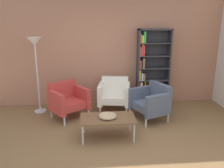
{
  "coord_description": "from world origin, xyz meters",
  "views": [
    {
      "loc": [
        -0.43,
        -3.34,
        2.13
      ],
      "look_at": [
        -0.07,
        0.84,
        0.95
      ],
      "focal_mm": 37.38,
      "sensor_mm": 36.0,
      "label": 1
    }
  ],
  "objects_px": {
    "decorative_bowl": "(108,116)",
    "armchair_by_bookshelf": "(114,94)",
    "armchair_spare_guest": "(68,100)",
    "armchair_corner_red": "(152,101)",
    "bookshelf_tall": "(150,69)",
    "floor_lamp_torchiere": "(35,51)",
    "coffee_table_low": "(108,119)"
  },
  "relations": [
    {
      "from": "armchair_corner_red",
      "to": "floor_lamp_torchiere",
      "type": "xyz_separation_m",
      "value": [
        -2.51,
        0.65,
        1.03
      ]
    },
    {
      "from": "armchair_spare_guest",
      "to": "floor_lamp_torchiere",
      "type": "bearing_deg",
      "value": 115.51
    },
    {
      "from": "bookshelf_tall",
      "to": "decorative_bowl",
      "type": "distance_m",
      "value": 2.12
    },
    {
      "from": "armchair_corner_red",
      "to": "armchair_spare_guest",
      "type": "bearing_deg",
      "value": -121.83
    },
    {
      "from": "armchair_spare_guest",
      "to": "floor_lamp_torchiere",
      "type": "relative_size",
      "value": 0.54
    },
    {
      "from": "armchair_spare_guest",
      "to": "armchair_corner_red",
      "type": "xyz_separation_m",
      "value": [
        1.81,
        -0.26,
        0.0
      ]
    },
    {
      "from": "bookshelf_tall",
      "to": "armchair_by_bookshelf",
      "type": "relative_size",
      "value": 2.34
    },
    {
      "from": "decorative_bowl",
      "to": "armchair_by_bookshelf",
      "type": "xyz_separation_m",
      "value": [
        0.25,
        1.34,
        -0.02
      ]
    },
    {
      "from": "decorative_bowl",
      "to": "armchair_by_bookshelf",
      "type": "height_order",
      "value": "armchair_by_bookshelf"
    },
    {
      "from": "coffee_table_low",
      "to": "decorative_bowl",
      "type": "bearing_deg",
      "value": 180.0
    },
    {
      "from": "bookshelf_tall",
      "to": "armchair_by_bookshelf",
      "type": "bearing_deg",
      "value": -158.97
    },
    {
      "from": "coffee_table_low",
      "to": "armchair_spare_guest",
      "type": "relative_size",
      "value": 1.06
    },
    {
      "from": "coffee_table_low",
      "to": "armchair_spare_guest",
      "type": "xyz_separation_m",
      "value": [
        -0.81,
        1.01,
        0.05
      ]
    },
    {
      "from": "armchair_corner_red",
      "to": "floor_lamp_torchiere",
      "type": "bearing_deg",
      "value": -128.08
    },
    {
      "from": "armchair_by_bookshelf",
      "to": "floor_lamp_torchiere",
      "type": "distance_m",
      "value": 2.04
    },
    {
      "from": "bookshelf_tall",
      "to": "armchair_spare_guest",
      "type": "xyz_separation_m",
      "value": [
        -1.99,
        -0.68,
        -0.51
      ]
    },
    {
      "from": "bookshelf_tall",
      "to": "coffee_table_low",
      "type": "height_order",
      "value": "bookshelf_tall"
    },
    {
      "from": "decorative_bowl",
      "to": "floor_lamp_torchiere",
      "type": "xyz_separation_m",
      "value": [
        -1.51,
        1.4,
        1.01
      ]
    },
    {
      "from": "decorative_bowl",
      "to": "armchair_corner_red",
      "type": "distance_m",
      "value": 1.25
    },
    {
      "from": "coffee_table_low",
      "to": "decorative_bowl",
      "type": "relative_size",
      "value": 3.12
    },
    {
      "from": "coffee_table_low",
      "to": "armchair_corner_red",
      "type": "distance_m",
      "value": 1.25
    },
    {
      "from": "armchair_corner_red",
      "to": "coffee_table_low",
      "type": "bearing_deg",
      "value": -76.72
    },
    {
      "from": "decorative_bowl",
      "to": "armchair_spare_guest",
      "type": "height_order",
      "value": "armchair_spare_guest"
    },
    {
      "from": "armchair_by_bookshelf",
      "to": "floor_lamp_torchiere",
      "type": "xyz_separation_m",
      "value": [
        -1.76,
        0.06,
        1.03
      ]
    },
    {
      "from": "armchair_spare_guest",
      "to": "armchair_corner_red",
      "type": "relative_size",
      "value": 1.04
    },
    {
      "from": "bookshelf_tall",
      "to": "decorative_bowl",
      "type": "height_order",
      "value": "bookshelf_tall"
    },
    {
      "from": "bookshelf_tall",
      "to": "armchair_spare_guest",
      "type": "distance_m",
      "value": 2.16
    },
    {
      "from": "armchair_by_bookshelf",
      "to": "floor_lamp_torchiere",
      "type": "relative_size",
      "value": 0.47
    },
    {
      "from": "coffee_table_low",
      "to": "armchair_by_bookshelf",
      "type": "distance_m",
      "value": 1.36
    },
    {
      "from": "floor_lamp_torchiere",
      "to": "armchair_by_bookshelf",
      "type": "bearing_deg",
      "value": -1.95
    },
    {
      "from": "bookshelf_tall",
      "to": "armchair_spare_guest",
      "type": "height_order",
      "value": "bookshelf_tall"
    },
    {
      "from": "decorative_bowl",
      "to": "armchair_by_bookshelf",
      "type": "distance_m",
      "value": 1.36
    }
  ]
}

